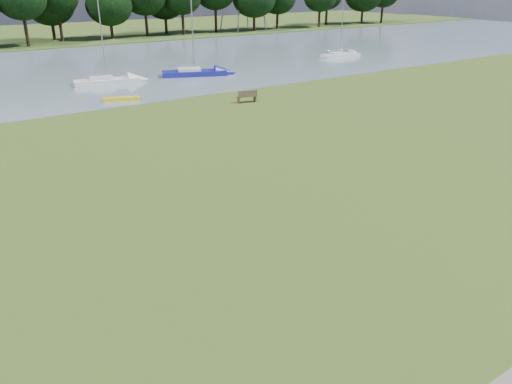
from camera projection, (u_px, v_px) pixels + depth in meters
ground at (233, 213)px, 22.19m from camera, size 220.00×220.00×0.00m
river at (30, 74)px, 54.13m from camera, size 220.00×40.00×0.10m
riverbank_bench at (247, 96)px, 41.70m from camera, size 1.76×0.86×1.04m
kayak at (122, 99)px, 42.27m from camera, size 3.13×1.82×0.31m
tree_line at (44, 3)px, 75.75m from camera, size 158.72×8.65×10.46m
sailboat_2 at (106, 79)px, 48.84m from camera, size 6.42×2.72×8.81m
sailboat_3 at (340, 54)px, 65.64m from camera, size 5.52×1.94×7.60m
sailboat_6 at (194, 71)px, 52.96m from camera, size 6.96×4.25×7.67m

